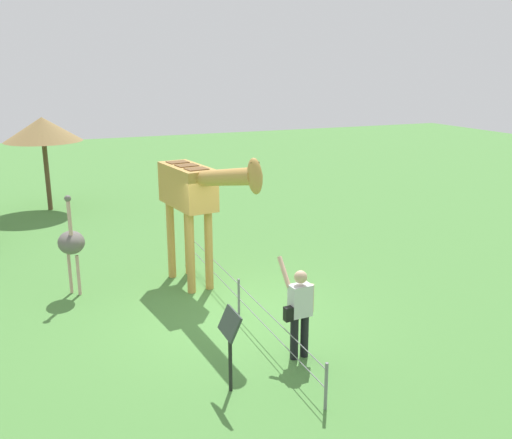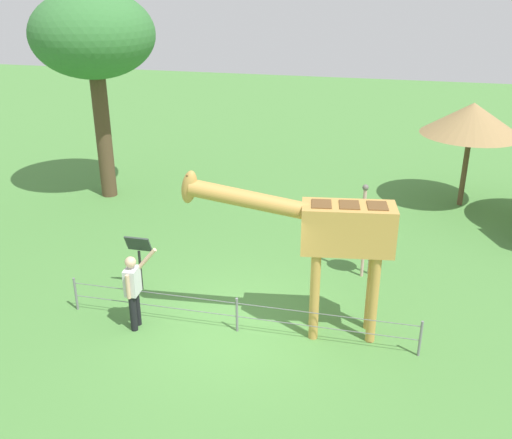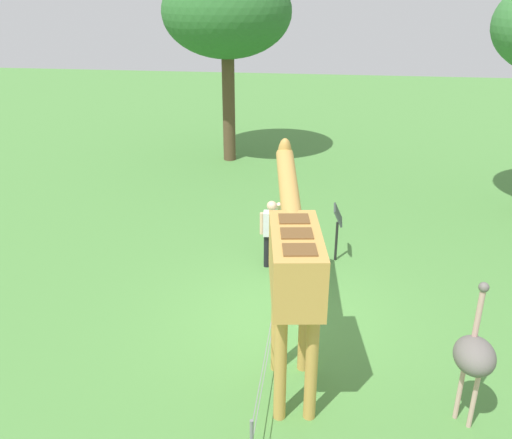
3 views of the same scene
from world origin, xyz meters
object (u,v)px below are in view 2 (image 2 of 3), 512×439
at_px(tree_east, 93,37).
at_px(info_sign, 139,251).
at_px(shade_hut_aside, 472,119).
at_px(ostrich, 369,229).
at_px(giraffe, 328,232).
at_px(visitor, 133,288).

bearing_deg(tree_east, info_sign, 122.77).
xyz_separation_m(shade_hut_aside, info_sign, (7.41, 7.02, -1.71)).
distance_m(ostrich, info_sign, 5.19).
xyz_separation_m(giraffe, shade_hut_aside, (-3.23, -7.75, 0.49)).
xyz_separation_m(giraffe, ostrich, (-0.67, -2.56, -0.99)).
relative_size(giraffe, info_sign, 3.02).
bearing_deg(visitor, shade_hut_aside, -129.29).
distance_m(visitor, info_sign, 1.51).
bearing_deg(visitor, info_sign, -70.33).
height_order(visitor, ostrich, ostrich).
bearing_deg(tree_east, visitor, 120.25).
bearing_deg(visitor, tree_east, -59.75).
distance_m(visitor, tree_east, 8.73).
height_order(giraffe, tree_east, tree_east).
xyz_separation_m(ostrich, info_sign, (4.85, 1.83, -0.23)).
height_order(ostrich, tree_east, tree_east).
height_order(tree_east, info_sign, tree_east).
height_order(ostrich, info_sign, ostrich).
xyz_separation_m(tree_east, info_sign, (-3.42, 5.31, -3.89)).
xyz_separation_m(shade_hut_aside, tree_east, (10.83, 1.70, 2.18)).
relative_size(shade_hut_aside, info_sign, 2.37).
bearing_deg(info_sign, visitor, 109.67).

